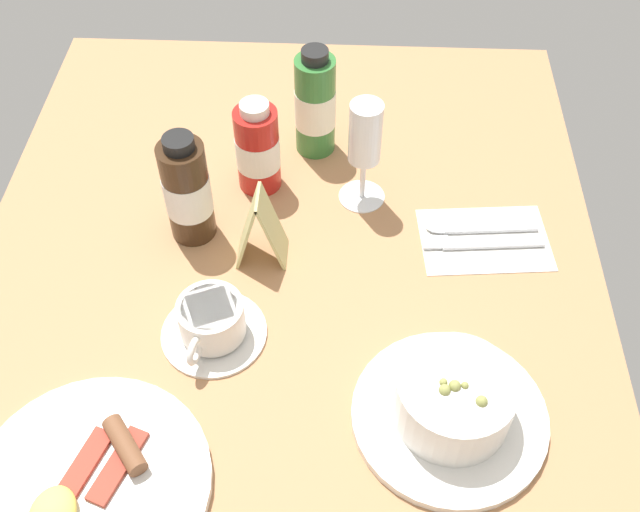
# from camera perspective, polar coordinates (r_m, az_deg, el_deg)

# --- Properties ---
(ground_plane) EXTENTS (1.10, 0.84, 0.03)m
(ground_plane) POSITION_cam_1_polar(r_m,az_deg,el_deg) (1.00, -2.64, -2.98)
(ground_plane) COLOR #A8754C
(porridge_bowl) EXTENTS (0.22, 0.22, 0.09)m
(porridge_bowl) POSITION_cam_1_polar(r_m,az_deg,el_deg) (0.86, 9.97, -10.85)
(porridge_bowl) COLOR silver
(porridge_bowl) RESTS_ON ground_plane
(cutlery_setting) EXTENTS (0.14, 0.18, 0.01)m
(cutlery_setting) POSITION_cam_1_polar(r_m,az_deg,el_deg) (1.06, 12.04, 1.31)
(cutlery_setting) COLOR silver
(cutlery_setting) RESTS_ON ground_plane
(coffee_cup) EXTENTS (0.13, 0.13, 0.06)m
(coffee_cup) POSITION_cam_1_polar(r_m,az_deg,el_deg) (0.93, -8.16, -4.95)
(coffee_cup) COLOR silver
(coffee_cup) RESTS_ON ground_plane
(wine_glass) EXTENTS (0.07, 0.07, 0.17)m
(wine_glass) POSITION_cam_1_polar(r_m,az_deg,el_deg) (1.02, 3.41, 8.73)
(wine_glass) COLOR white
(wine_glass) RESTS_ON ground_plane
(sauce_bottle_red) EXTENTS (0.06, 0.06, 0.14)m
(sauce_bottle_red) POSITION_cam_1_polar(r_m,az_deg,el_deg) (1.08, -4.72, 8.07)
(sauce_bottle_red) COLOR #B21E19
(sauce_bottle_red) RESTS_ON ground_plane
(sauce_bottle_green) EXTENTS (0.06, 0.06, 0.17)m
(sauce_bottle_green) POSITION_cam_1_polar(r_m,az_deg,el_deg) (1.12, -0.37, 11.32)
(sauce_bottle_green) COLOR #337233
(sauce_bottle_green) RESTS_ON ground_plane
(sauce_bottle_brown) EXTENTS (0.06, 0.06, 0.17)m
(sauce_bottle_brown) POSITION_cam_1_polar(r_m,az_deg,el_deg) (1.01, -9.97, 4.86)
(sauce_bottle_brown) COLOR #382314
(sauce_bottle_brown) RESTS_ON ground_plane
(breakfast_plate) EXTENTS (0.26, 0.26, 0.04)m
(breakfast_plate) POSITION_cam_1_polar(r_m,az_deg,el_deg) (0.87, -16.97, -16.20)
(breakfast_plate) COLOR silver
(breakfast_plate) RESTS_ON ground_plane
(menu_card) EXTENTS (0.05, 0.07, 0.11)m
(menu_card) POSITION_cam_1_polar(r_m,az_deg,el_deg) (0.98, -4.53, 2.21)
(menu_card) COLOR tan
(menu_card) RESTS_ON ground_plane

